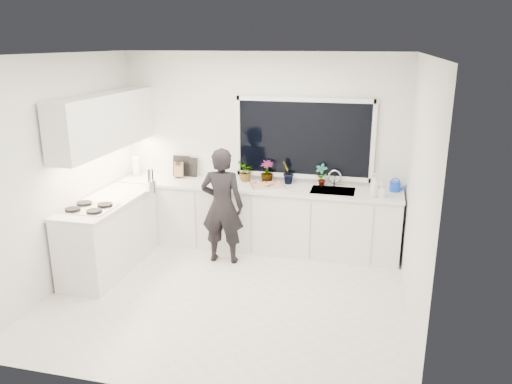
# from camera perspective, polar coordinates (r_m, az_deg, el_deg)

# --- Properties ---
(floor) EXTENTS (4.00, 3.50, 0.02)m
(floor) POSITION_cam_1_polar(r_m,az_deg,el_deg) (5.93, -3.34, -11.72)
(floor) COLOR beige
(floor) RESTS_ON ground
(wall_back) EXTENTS (4.00, 0.02, 2.70)m
(wall_back) POSITION_cam_1_polar(r_m,az_deg,el_deg) (7.07, 0.64, 4.80)
(wall_back) COLOR white
(wall_back) RESTS_ON ground
(wall_left) EXTENTS (0.02, 3.50, 2.70)m
(wall_left) POSITION_cam_1_polar(r_m,az_deg,el_deg) (6.30, -21.35, 2.13)
(wall_left) COLOR white
(wall_left) RESTS_ON ground
(wall_right) EXTENTS (0.02, 3.50, 2.70)m
(wall_right) POSITION_cam_1_polar(r_m,az_deg,el_deg) (5.21, 18.05, -0.46)
(wall_right) COLOR white
(wall_right) RESTS_ON ground
(ceiling) EXTENTS (4.00, 3.50, 0.02)m
(ceiling) POSITION_cam_1_polar(r_m,az_deg,el_deg) (5.21, -3.87, 15.54)
(ceiling) COLOR white
(ceiling) RESTS_ON wall_back
(window) EXTENTS (1.80, 0.02, 1.00)m
(window) POSITION_cam_1_polar(r_m,az_deg,el_deg) (6.89, 5.47, 6.10)
(window) COLOR black
(window) RESTS_ON wall_back
(base_cabinets_back) EXTENTS (3.92, 0.58, 0.88)m
(base_cabinets_back) POSITION_cam_1_polar(r_m,az_deg,el_deg) (7.03, 0.04, -2.99)
(base_cabinets_back) COLOR white
(base_cabinets_back) RESTS_ON floor
(base_cabinets_left) EXTENTS (0.58, 1.60, 0.88)m
(base_cabinets_left) POSITION_cam_1_polar(r_m,az_deg,el_deg) (6.67, -16.42, -4.83)
(base_cabinets_left) COLOR white
(base_cabinets_left) RESTS_ON floor
(countertop_back) EXTENTS (3.94, 0.62, 0.04)m
(countertop_back) POSITION_cam_1_polar(r_m,az_deg,el_deg) (6.88, 0.02, 0.59)
(countertop_back) COLOR silver
(countertop_back) RESTS_ON base_cabinets_back
(countertop_left) EXTENTS (0.62, 1.60, 0.04)m
(countertop_left) POSITION_cam_1_polar(r_m,az_deg,el_deg) (6.52, -16.75, -1.07)
(countertop_left) COLOR silver
(countertop_left) RESTS_ON base_cabinets_left
(upper_cabinets) EXTENTS (0.34, 2.10, 0.70)m
(upper_cabinets) POSITION_cam_1_polar(r_m,az_deg,el_deg) (6.66, -16.84, 7.72)
(upper_cabinets) COLOR white
(upper_cabinets) RESTS_ON wall_left
(sink) EXTENTS (0.58, 0.42, 0.14)m
(sink) POSITION_cam_1_polar(r_m,az_deg,el_deg) (6.73, 8.75, -0.23)
(sink) COLOR silver
(sink) RESTS_ON countertop_back
(faucet) EXTENTS (0.03, 0.03, 0.22)m
(faucet) POSITION_cam_1_polar(r_m,az_deg,el_deg) (6.88, 8.97, 1.52)
(faucet) COLOR silver
(faucet) RESTS_ON countertop_back
(stovetop) EXTENTS (0.56, 0.48, 0.03)m
(stovetop) POSITION_cam_1_polar(r_m,az_deg,el_deg) (6.24, -18.53, -1.70)
(stovetop) COLOR black
(stovetop) RESTS_ON countertop_left
(person) EXTENTS (0.58, 0.40, 1.54)m
(person) POSITION_cam_1_polar(r_m,az_deg,el_deg) (6.50, -3.88, -1.60)
(person) COLOR black
(person) RESTS_ON floor
(pizza_tray) EXTENTS (0.54, 0.47, 0.03)m
(pizza_tray) POSITION_cam_1_polar(r_m,az_deg,el_deg) (6.81, 1.31, 0.74)
(pizza_tray) COLOR silver
(pizza_tray) RESTS_ON countertop_back
(pizza) EXTENTS (0.49, 0.42, 0.01)m
(pizza) POSITION_cam_1_polar(r_m,az_deg,el_deg) (6.81, 1.31, 0.87)
(pizza) COLOR red
(pizza) RESTS_ON pizza_tray
(watering_can) EXTENTS (0.16, 0.16, 0.13)m
(watering_can) POSITION_cam_1_polar(r_m,az_deg,el_deg) (6.84, 15.60, 0.61)
(watering_can) COLOR blue
(watering_can) RESTS_ON countertop_back
(paper_towel_roll) EXTENTS (0.14, 0.14, 0.26)m
(paper_towel_roll) POSITION_cam_1_polar(r_m,az_deg,el_deg) (7.57, -13.52, 2.82)
(paper_towel_roll) COLOR silver
(paper_towel_roll) RESTS_ON countertop_back
(knife_block) EXTENTS (0.15, 0.13, 0.22)m
(knife_block) POSITION_cam_1_polar(r_m,az_deg,el_deg) (7.34, -8.81, 2.50)
(knife_block) COLOR #8F5E42
(knife_block) RESTS_ON countertop_back
(utensil_crock) EXTENTS (0.14, 0.14, 0.16)m
(utensil_crock) POSITION_cam_1_polar(r_m,az_deg,el_deg) (6.68, -11.87, 0.63)
(utensil_crock) COLOR silver
(utensil_crock) RESTS_ON countertop_left
(picture_frame_large) EXTENTS (0.22, 0.05, 0.28)m
(picture_frame_large) POSITION_cam_1_polar(r_m,az_deg,el_deg) (7.37, -7.52, 2.85)
(picture_frame_large) COLOR black
(picture_frame_large) RESTS_ON countertop_back
(picture_frame_small) EXTENTS (0.25, 0.02, 0.30)m
(picture_frame_small) POSITION_cam_1_polar(r_m,az_deg,el_deg) (7.42, -8.55, 2.98)
(picture_frame_small) COLOR black
(picture_frame_small) RESTS_ON countertop_back
(herb_plants) EXTENTS (1.27, 0.26, 0.33)m
(herb_plants) POSITION_cam_1_polar(r_m,az_deg,el_deg) (6.96, 1.61, 2.26)
(herb_plants) COLOR #26662D
(herb_plants) RESTS_ON countertop_back
(soap_bottles) EXTENTS (0.22, 0.17, 0.31)m
(soap_bottles) POSITION_cam_1_polar(r_m,az_deg,el_deg) (6.52, 13.58, 0.66)
(soap_bottles) COLOR #D8BF66
(soap_bottles) RESTS_ON countertop_back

